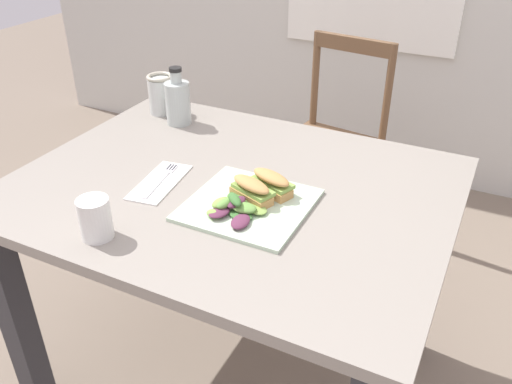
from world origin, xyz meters
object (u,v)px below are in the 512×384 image
plate_lunch (249,205)px  sandwich_half_back (271,183)px  dining_table (233,225)px  fork_on_napkin (163,178)px  cup_extra_side (95,219)px  sandwich_half_front (252,190)px  mason_jar_iced_tea (161,96)px  chair_wooden_far (331,143)px  bottle_cold_brew (178,104)px

plate_lunch → sandwich_half_back: size_ratio=2.31×
dining_table → sandwich_half_back: bearing=-5.1°
fork_on_napkin → cup_extra_side: size_ratio=1.92×
sandwich_half_front → fork_on_napkin: size_ratio=0.67×
sandwich_half_front → sandwich_half_back: size_ratio=1.00×
sandwich_half_front → fork_on_napkin: bearing=-179.9°
dining_table → fork_on_napkin: bearing=-159.7°
fork_on_napkin → mason_jar_iced_tea: size_ratio=1.41×
dining_table → plate_lunch: (0.09, -0.08, 0.14)m
plate_lunch → sandwich_half_back: bearing=68.7°
sandwich_half_back → sandwich_half_front: bearing=-118.0°
chair_wooden_far → mason_jar_iced_tea: bearing=-124.0°
chair_wooden_far → mason_jar_iced_tea: mason_jar_iced_tea is taller
chair_wooden_far → plate_lunch: bearing=-83.1°
sandwich_half_front → cup_extra_side: size_ratio=1.29×
chair_wooden_far → fork_on_napkin: size_ratio=4.69×
dining_table → mason_jar_iced_tea: bearing=144.0°
plate_lunch → bottle_cold_brew: (-0.43, 0.35, 0.06)m
cup_extra_side → fork_on_napkin: bearing=94.2°
bottle_cold_brew → sandwich_half_front: bearing=-37.7°
chair_wooden_far → fork_on_napkin: chair_wooden_far is taller
fork_on_napkin → sandwich_half_back: bearing=10.4°
mason_jar_iced_tea → cup_extra_side: (0.29, -0.66, -0.01)m
cup_extra_side → plate_lunch: bearing=46.7°
bottle_cold_brew → chair_wooden_far: bearing=64.8°
dining_table → fork_on_napkin: size_ratio=6.11×
sandwich_half_back → fork_on_napkin: 0.30m
dining_table → sandwich_half_front: size_ratio=9.11×
bottle_cold_brew → mason_jar_iced_tea: bottle_cold_brew is taller
cup_extra_side → mason_jar_iced_tea: bearing=113.5°
dining_table → cup_extra_side: 0.42m
chair_wooden_far → plate_lunch: (0.12, -1.02, 0.30)m
mason_jar_iced_tea → cup_extra_side: mason_jar_iced_tea is taller
chair_wooden_far → sandwich_half_back: (0.15, -0.94, 0.33)m
sandwich_half_front → dining_table: bearing=144.9°
chair_wooden_far → mason_jar_iced_tea: size_ratio=6.63×
sandwich_half_back → cup_extra_side: cup_extra_side is taller
bottle_cold_brew → dining_table: bearing=-38.4°
chair_wooden_far → sandwich_half_back: bearing=-81.0°
chair_wooden_far → cup_extra_side: 1.33m
fork_on_napkin → bottle_cold_brew: bearing=116.6°
sandwich_half_back → bottle_cold_brew: bottle_cold_brew is taller
dining_table → chair_wooden_far: size_ratio=1.30×
fork_on_napkin → mason_jar_iced_tea: (-0.27, 0.39, 0.05)m
dining_table → plate_lunch: plate_lunch is taller
bottle_cold_brew → cup_extra_side: bearing=-72.9°
chair_wooden_far → fork_on_napkin: (-0.14, -1.00, 0.30)m
mason_jar_iced_tea → dining_table: bearing=-36.0°
bottle_cold_brew → sandwich_half_back: bearing=-31.4°
plate_lunch → bottle_cold_brew: bearing=140.9°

